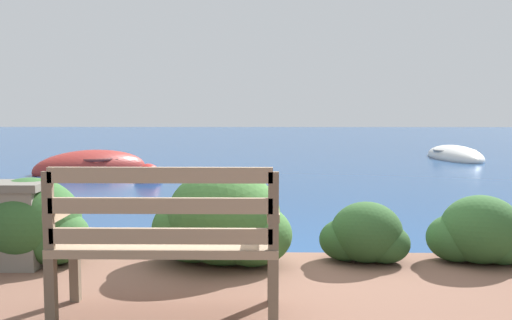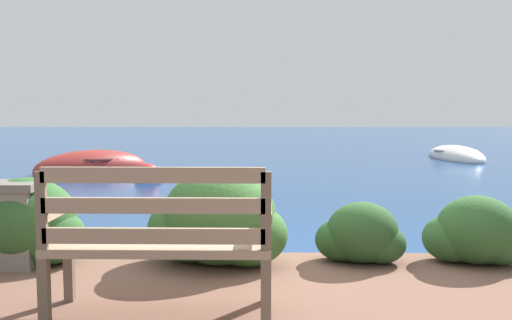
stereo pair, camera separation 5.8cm
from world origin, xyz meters
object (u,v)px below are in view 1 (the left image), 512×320
Objects in this scene: rowboat_nearest at (91,168)px; mooring_buoy at (148,176)px; park_bench at (166,238)px; rowboat_mid at (455,157)px.

rowboat_nearest reaches higher than mooring_buoy.
park_bench reaches higher than mooring_buoy.
rowboat_nearest is 10.31m from rowboat_mid.
mooring_buoy is (-7.98, -5.30, 0.03)m from rowboat_mid.
park_bench is 2.34× the size of mooring_buoy.
park_bench is at bearing 154.36° from rowboat_mid.
park_bench is 10.41m from rowboat_nearest.
rowboat_nearest is 0.83× the size of rowboat_mid.
park_bench reaches higher than rowboat_nearest.
rowboat_nearest is at bearing 109.78° from rowboat_mid.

